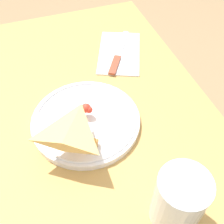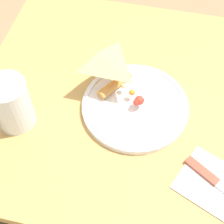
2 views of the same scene
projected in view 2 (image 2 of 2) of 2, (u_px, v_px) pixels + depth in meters
ground_plane at (139, 202)px, 1.44m from camera, size 6.00×6.00×0.00m
dining_table at (153, 129)px, 0.95m from camera, size 0.91×0.71×0.72m
plate_pizza at (135, 104)px, 0.82m from camera, size 0.26×0.26×0.05m
milk_glass at (13, 106)px, 0.77m from camera, size 0.09×0.09×0.13m
butter_knife at (224, 188)px, 0.71m from camera, size 0.19×0.13×0.01m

